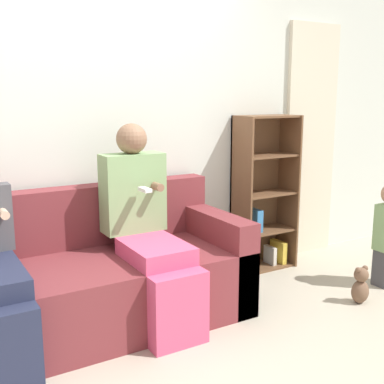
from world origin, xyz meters
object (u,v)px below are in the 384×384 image
Objects in this scene: couch at (80,284)px; teddy_bear at (360,286)px; adult_seated at (146,222)px; bookshelf at (262,201)px.

couch is 2.00m from teddy_bear.
couch reaches higher than teddy_bear.
bookshelf is (1.30, 0.42, -0.08)m from adult_seated.
adult_seated is at bearing -12.40° from couch.
bookshelf is (1.74, 0.32, 0.29)m from couch.
bookshelf is 4.75× the size of teddy_bear.
bookshelf is at bearing 98.01° from teddy_bear.
adult_seated is at bearing 158.36° from teddy_bear.
couch is 1.64× the size of bookshelf.
adult_seated is at bearing -162.18° from bookshelf.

